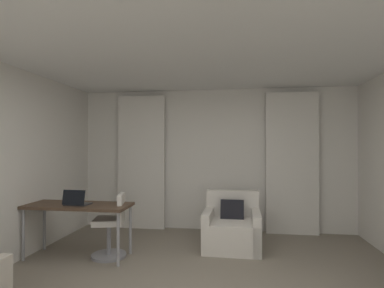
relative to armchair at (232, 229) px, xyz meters
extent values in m
cube|color=silver|center=(-0.34, 0.99, 1.02)|extent=(5.12, 0.06, 2.60)
cube|color=white|center=(-0.34, -2.04, 2.35)|extent=(5.12, 6.12, 0.06)
cube|color=silver|center=(-1.71, 0.86, 0.97)|extent=(0.90, 0.06, 2.50)
cube|color=silver|center=(1.04, 0.86, 0.97)|extent=(0.90, 0.06, 2.50)
cube|color=silver|center=(0.00, -0.04, -0.07)|extent=(0.86, 0.86, 0.43)
cube|color=silver|center=(0.01, 0.31, 0.35)|extent=(0.84, 0.16, 0.40)
cube|color=silver|center=(0.36, -0.05, 0.00)|extent=(0.14, 0.84, 0.57)
cube|color=silver|center=(-0.36, -0.03, 0.00)|extent=(0.14, 0.84, 0.57)
cube|color=black|center=(0.00, 0.09, 0.25)|extent=(0.36, 0.21, 0.37)
cube|color=#4C3828|center=(-2.11, -0.72, 0.44)|extent=(1.44, 0.56, 0.04)
cylinder|color=#99999E|center=(-2.78, -0.49, 0.07)|extent=(0.04, 0.04, 0.70)
cylinder|color=#99999E|center=(-1.44, -0.49, 0.07)|extent=(0.04, 0.04, 0.70)
cylinder|color=#99999E|center=(-2.78, -0.95, 0.07)|extent=(0.04, 0.04, 0.70)
cylinder|color=#99999E|center=(-1.44, -0.95, 0.07)|extent=(0.04, 0.04, 0.70)
cylinder|color=gray|center=(-1.70, -0.65, -0.05)|extent=(0.06, 0.06, 0.46)
cylinder|color=gray|center=(-1.70, -0.65, -0.26)|extent=(0.48, 0.48, 0.04)
cube|color=silver|center=(-1.70, -0.65, 0.22)|extent=(0.48, 0.48, 0.08)
cube|color=silver|center=(-1.53, -0.61, 0.43)|extent=(0.14, 0.36, 0.34)
cube|color=#2D2D33|center=(-2.10, -0.76, 0.47)|extent=(0.33, 0.23, 0.02)
cube|color=black|center=(-2.11, -0.87, 0.58)|extent=(0.32, 0.07, 0.20)
camera|label=1|loc=(0.06, -4.72, 1.27)|focal=28.64mm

